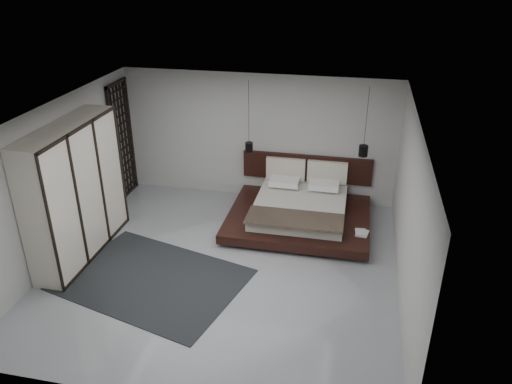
% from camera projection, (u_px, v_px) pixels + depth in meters
% --- Properties ---
extents(floor, '(6.00, 6.00, 0.00)m').
position_uv_depth(floor, '(224.00, 267.00, 8.88)').
color(floor, '#92949A').
rests_on(floor, ground).
extents(ceiling, '(6.00, 6.00, 0.00)m').
position_uv_depth(ceiling, '(219.00, 116.00, 7.66)').
color(ceiling, white).
rests_on(ceiling, wall_back).
extents(wall_back, '(6.00, 0.00, 6.00)m').
position_uv_depth(wall_back, '(258.00, 137.00, 10.91)').
color(wall_back, '#B0B0AE').
rests_on(wall_back, floor).
extents(wall_front, '(6.00, 0.00, 6.00)m').
position_uv_depth(wall_front, '(151.00, 313.00, 5.63)').
color(wall_front, '#B0B0AE').
rests_on(wall_front, floor).
extents(wall_left, '(0.00, 6.00, 6.00)m').
position_uv_depth(wall_left, '(58.00, 181.00, 8.83)').
color(wall_left, '#B0B0AE').
rests_on(wall_left, floor).
extents(wall_right, '(0.00, 6.00, 6.00)m').
position_uv_depth(wall_right, '(409.00, 215.00, 7.72)').
color(wall_right, '#B0B0AE').
rests_on(wall_right, floor).
extents(lattice_screen, '(0.05, 0.90, 2.60)m').
position_uv_depth(lattice_screen, '(123.00, 141.00, 11.02)').
color(lattice_screen, black).
rests_on(lattice_screen, floor).
extents(bed, '(2.83, 2.41, 1.09)m').
position_uv_depth(bed, '(300.00, 210.00, 10.23)').
color(bed, black).
rests_on(bed, floor).
extents(book_lower, '(0.28, 0.34, 0.03)m').
position_uv_depth(book_lower, '(356.00, 232.00, 9.44)').
color(book_lower, '#99724C').
rests_on(book_lower, bed).
extents(book_upper, '(0.22, 0.29, 0.02)m').
position_uv_depth(book_upper, '(355.00, 232.00, 9.41)').
color(book_upper, '#99724C').
rests_on(book_upper, book_lower).
extents(pendant_left, '(0.16, 0.16, 1.49)m').
position_uv_depth(pendant_left, '(249.00, 147.00, 10.35)').
color(pendant_left, black).
rests_on(pendant_left, ceiling).
extents(pendant_right, '(0.18, 0.18, 1.40)m').
position_uv_depth(pendant_right, '(363.00, 151.00, 9.88)').
color(pendant_right, black).
rests_on(pendant_right, ceiling).
extents(wardrobe, '(0.59, 2.51, 2.46)m').
position_uv_depth(wardrobe, '(75.00, 192.00, 8.84)').
color(wardrobe, beige).
rests_on(wardrobe, floor).
extents(rug, '(3.44, 2.84, 0.01)m').
position_uv_depth(rug, '(152.00, 279.00, 8.54)').
color(rug, black).
rests_on(rug, floor).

